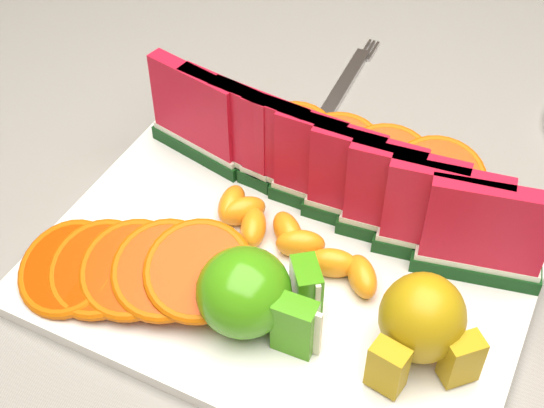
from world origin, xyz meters
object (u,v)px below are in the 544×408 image
at_px(platter, 287,262).
at_px(apple_cluster, 254,295).
at_px(pear_cluster, 422,323).
at_px(fork, 342,87).

relative_size(platter, apple_cluster, 3.51).
height_order(platter, pear_cluster, pear_cluster).
relative_size(apple_cluster, fork, 0.58).
height_order(apple_cluster, fork, apple_cluster).
distance_m(platter, pear_cluster, 0.14).
bearing_deg(apple_cluster, fork, 100.46).
bearing_deg(apple_cluster, pear_cluster, 12.36).
bearing_deg(fork, pear_cluster, -58.51).
bearing_deg(platter, fork, 102.07).
relative_size(platter, pear_cluster, 4.55).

